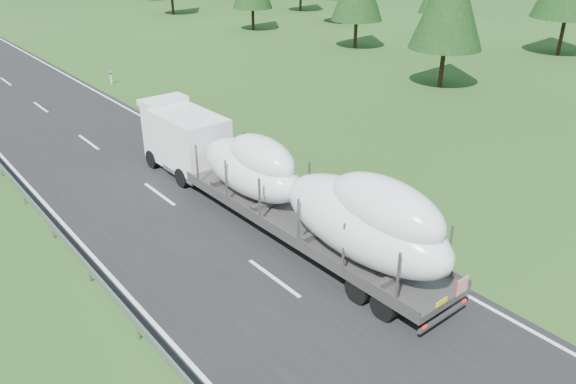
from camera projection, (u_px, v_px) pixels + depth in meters
ground at (274, 278)px, 20.48m from camera, size 400.00×400.00×0.00m
boat_truck at (283, 183)px, 22.69m from camera, size 2.90×18.86×4.25m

